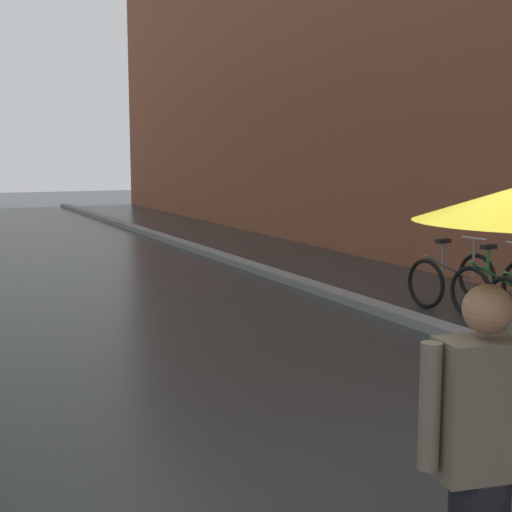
{
  "coord_description": "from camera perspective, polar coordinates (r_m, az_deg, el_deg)",
  "views": [
    {
      "loc": [
        -2.51,
        -2.66,
        2.16
      ],
      "look_at": [
        -0.05,
        2.61,
        1.35
      ],
      "focal_mm": 52.11,
      "sensor_mm": 36.0,
      "label": 1
    }
  ],
  "objects": [
    {
      "name": "kerb_strip",
      "position": [
        14.05,
        -0.77,
        -0.67
      ],
      "size": [
        0.3,
        36.0,
        0.12
      ],
      "primitive_type": "cube",
      "color": "slate",
      "rests_on": "ground"
    },
    {
      "name": "parked_bicycle_3",
      "position": [
        10.99,
        14.81,
        -1.68
      ],
      "size": [
        1.15,
        0.82,
        0.96
      ],
      "color": "black",
      "rests_on": "ground"
    },
    {
      "name": "parked_bicycle_2",
      "position": [
        10.49,
        18.03,
        -2.26
      ],
      "size": [
        1.15,
        0.82,
        0.96
      ],
      "color": "black",
      "rests_on": "ground"
    }
  ]
}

